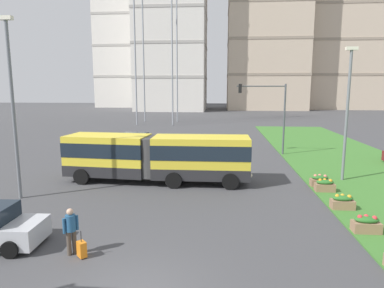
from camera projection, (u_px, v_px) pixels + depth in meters
The scene contains 16 objects.
articulated_bus at pixel (157, 157), 21.72m from camera, with size 11.95×3.19×3.00m.
car_black_sedan at pixel (136, 141), 34.23m from camera, with size 4.57×2.40×1.58m.
pedestrian_crossing at pixel (71, 228), 12.21m from camera, with size 0.43×0.45×1.74m.
rolling_suitcase at pixel (82, 249), 12.09m from camera, with size 0.43×0.42×0.97m.
flower_planter_1 at pixel (366, 224), 14.05m from camera, with size 1.10×0.56×0.74m.
flower_planter_2 at pixel (343, 202), 16.79m from camera, with size 1.10×0.56×0.74m.
flower_planter_3 at pixel (325, 185), 19.66m from camera, with size 1.10×0.56×0.74m.
flower_planter_4 at pixel (320, 181), 20.67m from camera, with size 1.10×0.56×0.74m.
traffic_light_far_right at pixel (269, 106), 30.29m from camera, with size 4.36×0.28×6.38m.
streetlight_left at pixel (13, 102), 17.86m from camera, with size 0.70×0.28×9.61m.
streetlight_median at pixel (347, 109), 21.43m from camera, with size 0.70×0.28×8.51m.
apartment_tower_west at pixel (123, 49), 111.51m from camera, with size 14.91×15.85×37.62m.
apartment_tower_westcentre at pixel (172, 15), 91.89m from camera, with size 18.64×18.80×51.28m.
apartment_tower_centre at pixel (267, 26), 96.25m from camera, with size 21.98×17.54×46.85m.
apartment_tower_eastcentre at pixel (340, 44), 100.77m from camera, with size 20.45×18.62×37.91m.
transmission_pylon at pixel (156, 11), 55.99m from camera, with size 9.00×6.24×34.33m.
Camera 1 is at (2.44, -8.91, 5.97)m, focal length 31.75 mm.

